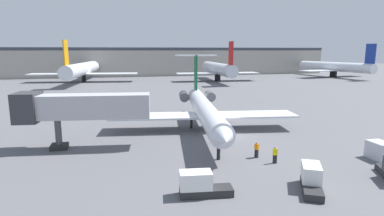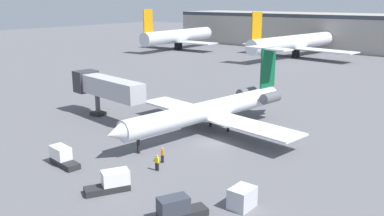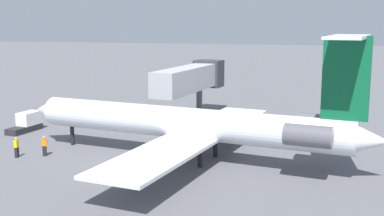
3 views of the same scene
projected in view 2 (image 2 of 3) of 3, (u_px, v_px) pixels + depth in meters
ground_plane at (215, 143)px, 50.45m from camera, size 400.00×400.00×0.10m
regional_jet at (215, 108)px, 54.27m from camera, size 25.70×30.41×10.03m
jet_bridge at (104, 87)px, 59.79m from camera, size 14.48×4.84×6.34m
ground_crew_marshaller at (162, 155)px, 44.08m from camera, size 0.40×0.47×1.69m
ground_crew_loader at (157, 163)px, 42.00m from camera, size 0.42×0.29×1.69m
baggage_tug_lead at (178, 209)px, 32.75m from camera, size 3.01×4.21×1.90m
baggage_tug_trailing at (112, 182)px, 37.52m from camera, size 3.15×4.18×1.90m
baggage_tug_spare at (63, 157)px, 43.52m from camera, size 4.15×1.92×1.90m
cargo_container_uld at (242, 198)px, 34.51m from camera, size 1.70×2.24×1.77m
parked_airliner_west_end at (178, 36)px, 141.73m from camera, size 28.76×34.17×13.77m
parked_airliner_west_mid at (296, 42)px, 122.66m from camera, size 36.61×43.17×13.61m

